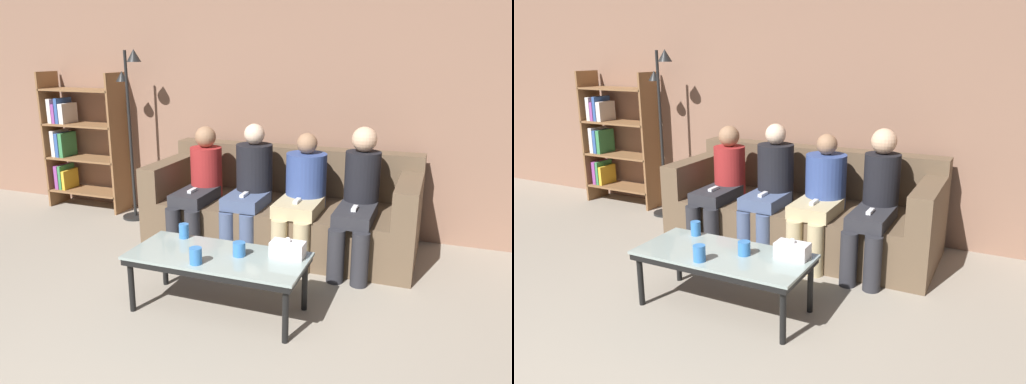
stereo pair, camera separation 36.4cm
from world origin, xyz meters
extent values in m
cube|color=#8C6651|center=(0.00, 3.61, 1.30)|extent=(12.00, 0.06, 2.60)
cube|color=brown|center=(0.00, 3.02, 0.21)|extent=(2.32, 0.94, 0.42)
cube|color=brown|center=(0.00, 3.38, 0.63)|extent=(2.32, 0.20, 0.42)
cube|color=brown|center=(-1.07, 3.02, 0.57)|extent=(0.18, 0.94, 0.30)
cube|color=brown|center=(1.07, 3.02, 0.57)|extent=(0.18, 0.94, 0.30)
cube|color=#8C9E99|center=(-0.03, 1.77, 0.39)|extent=(1.17, 0.53, 0.02)
cube|color=black|center=(-0.03, 1.77, 0.36)|extent=(1.15, 0.52, 0.04)
cylinder|color=black|center=(-0.57, 1.56, 0.17)|extent=(0.04, 0.04, 0.34)
cylinder|color=black|center=(0.50, 1.56, 0.17)|extent=(0.04, 0.04, 0.34)
cylinder|color=black|center=(-0.57, 1.98, 0.17)|extent=(0.04, 0.04, 0.34)
cylinder|color=black|center=(0.50, 1.98, 0.17)|extent=(0.04, 0.04, 0.34)
cylinder|color=#3372BF|center=(-0.39, 1.96, 0.45)|extent=(0.07, 0.07, 0.10)
cylinder|color=#3372BF|center=(-0.10, 1.59, 0.46)|extent=(0.08, 0.08, 0.11)
cylinder|color=#3372BF|center=(0.11, 1.80, 0.45)|extent=(0.08, 0.08, 0.09)
cube|color=white|center=(0.40, 1.91, 0.45)|extent=(0.22, 0.12, 0.10)
sphere|color=white|center=(0.40, 1.91, 0.51)|extent=(0.04, 0.04, 0.04)
cube|color=brown|center=(-2.80, 3.38, 0.74)|extent=(0.02, 0.32, 1.48)
cube|color=brown|center=(-1.92, 3.38, 0.74)|extent=(0.02, 0.32, 1.48)
cube|color=brown|center=(-2.36, 3.38, 0.19)|extent=(0.88, 0.32, 0.02)
cube|color=#8E4293|center=(-2.72, 3.38, 0.33)|extent=(0.05, 0.24, 0.26)
cube|color=#38844C|center=(-2.67, 3.38, 0.33)|extent=(0.03, 0.24, 0.27)
cube|color=gold|center=(-2.62, 3.38, 0.30)|extent=(0.04, 0.24, 0.21)
cube|color=brown|center=(-2.36, 3.38, 0.56)|extent=(0.88, 0.32, 0.02)
cube|color=silver|center=(-2.72, 3.38, 0.71)|extent=(0.05, 0.24, 0.29)
cube|color=#33569E|center=(-2.67, 3.38, 0.70)|extent=(0.04, 0.24, 0.26)
cube|color=#38844C|center=(-2.61, 3.38, 0.70)|extent=(0.05, 0.24, 0.26)
cube|color=brown|center=(-2.36, 3.38, 0.93)|extent=(0.88, 0.32, 0.02)
cube|color=silver|center=(-2.72, 3.38, 1.07)|extent=(0.05, 0.24, 0.26)
cube|color=#8E4293|center=(-2.67, 3.38, 1.04)|extent=(0.04, 0.24, 0.21)
cube|color=#33569E|center=(-2.62, 3.38, 1.07)|extent=(0.04, 0.24, 0.27)
cube|color=silver|center=(-2.56, 3.38, 1.04)|extent=(0.06, 0.24, 0.21)
cube|color=brown|center=(-2.36, 3.38, 1.30)|extent=(0.88, 0.32, 0.02)
cylinder|color=black|center=(-1.67, 3.23, 0.01)|extent=(0.26, 0.26, 0.02)
cylinder|color=black|center=(-1.67, 3.23, 0.85)|extent=(0.03, 0.03, 1.70)
cone|color=black|center=(-1.57, 3.23, 1.65)|extent=(0.14, 0.14, 0.12)
cone|color=black|center=(-1.75, 3.27, 1.45)|extent=(0.12, 0.12, 0.10)
cylinder|color=#28282D|center=(-0.79, 2.50, 0.21)|extent=(0.13, 0.13, 0.42)
cylinder|color=#28282D|center=(-0.61, 2.50, 0.21)|extent=(0.13, 0.13, 0.42)
cube|color=#28282D|center=(-0.70, 2.73, 0.47)|extent=(0.28, 0.47, 0.10)
cylinder|color=maroon|center=(-0.70, 2.97, 0.64)|extent=(0.28, 0.28, 0.44)
sphere|color=#997051|center=(-0.70, 2.97, 0.96)|extent=(0.19, 0.19, 0.19)
cube|color=white|center=(-0.70, 2.69, 0.54)|extent=(0.04, 0.12, 0.02)
cylinder|color=#47567A|center=(-0.32, 2.56, 0.21)|extent=(0.13, 0.13, 0.42)
cylinder|color=#47567A|center=(-0.14, 2.56, 0.21)|extent=(0.13, 0.13, 0.42)
cube|color=#47567A|center=(-0.23, 2.76, 0.47)|extent=(0.32, 0.40, 0.10)
cylinder|color=black|center=(-0.23, 2.97, 0.67)|extent=(0.32, 0.32, 0.50)
sphere|color=beige|center=(-0.23, 2.97, 1.01)|extent=(0.18, 0.18, 0.18)
cube|color=white|center=(-0.23, 2.72, 0.54)|extent=(0.04, 0.12, 0.02)
cylinder|color=tan|center=(0.14, 2.53, 0.21)|extent=(0.13, 0.13, 0.42)
cylinder|color=tan|center=(0.32, 2.53, 0.21)|extent=(0.13, 0.13, 0.42)
cube|color=tan|center=(0.23, 2.75, 0.47)|extent=(0.34, 0.43, 0.10)
cylinder|color=#334784|center=(0.23, 2.97, 0.64)|extent=(0.34, 0.34, 0.45)
sphere|color=#997051|center=(0.23, 2.97, 0.96)|extent=(0.17, 0.17, 0.17)
cube|color=white|center=(0.23, 2.70, 0.54)|extent=(0.04, 0.12, 0.02)
cylinder|color=#28282D|center=(0.61, 2.47, 0.21)|extent=(0.13, 0.13, 0.42)
cylinder|color=#28282D|center=(0.79, 2.47, 0.21)|extent=(0.13, 0.13, 0.42)
cube|color=#28282D|center=(0.70, 2.72, 0.47)|extent=(0.28, 0.49, 0.10)
cylinder|color=black|center=(0.70, 2.97, 0.67)|extent=(0.28, 0.28, 0.50)
sphere|color=#DBAD89|center=(0.70, 2.97, 1.02)|extent=(0.20, 0.20, 0.20)
cube|color=white|center=(0.70, 2.67, 0.54)|extent=(0.04, 0.12, 0.02)
camera|label=1|loc=(1.28, -0.98, 1.68)|focal=35.00mm
camera|label=2|loc=(1.61, -0.83, 1.68)|focal=35.00mm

